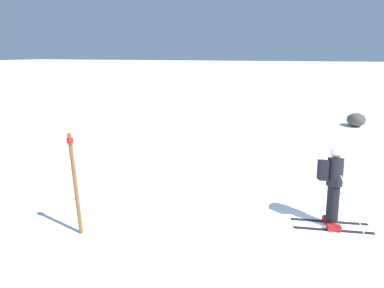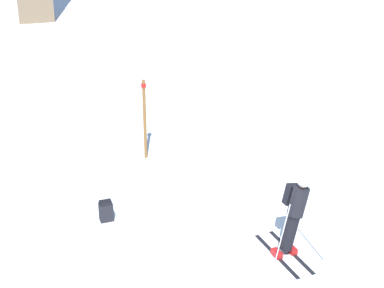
{
  "view_description": "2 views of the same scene",
  "coord_description": "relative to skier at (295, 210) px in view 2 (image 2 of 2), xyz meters",
  "views": [
    {
      "loc": [
        -5.82,
        1.24,
        3.75
      ],
      "look_at": [
        1.58,
        3.55,
        1.39
      ],
      "focal_mm": 28.0,
      "sensor_mm": 36.0,
      "label": 1
    },
    {
      "loc": [
        -3.98,
        -10.3,
        7.84
      ],
      "look_at": [
        -0.54,
        2.53,
        1.57
      ],
      "focal_mm": 60.0,
      "sensor_mm": 36.0,
      "label": 2
    }
  ],
  "objects": [
    {
      "name": "ground_plane",
      "position": [
        -0.98,
        -0.06,
        -1.01
      ],
      "size": [
        300.0,
        300.0,
        0.0
      ],
      "primitive_type": "plane",
      "color": "white"
    },
    {
      "name": "skier",
      "position": [
        0.0,
        0.0,
        0.0
      ],
      "size": [
        1.28,
        1.75,
        1.82
      ],
      "rotation": [
        0.0,
        0.0,
        0.16
      ],
      "color": "black",
      "rests_on": "ground"
    },
    {
      "name": "spare_backpack",
      "position": [
        -3.61,
        2.24,
        -0.76
      ],
      "size": [
        0.32,
        0.25,
        0.5
      ],
      "rotation": [
        0.0,
        0.0,
        3.23
      ],
      "color": "black",
      "rests_on": "ground"
    },
    {
      "name": "trail_marker",
      "position": [
        -2.11,
        5.17,
        0.22
      ],
      "size": [
        0.13,
        0.13,
        2.25
      ],
      "color": "brown",
      "rests_on": "ground"
    }
  ]
}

